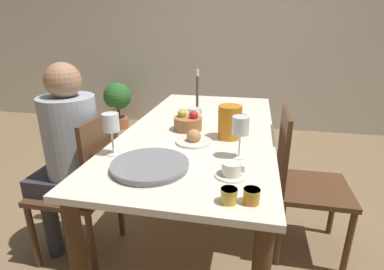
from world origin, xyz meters
name	(u,v)px	position (x,y,z in m)	size (l,w,h in m)	color
ground_plane	(200,229)	(0.00, 0.00, 0.00)	(20.00, 20.00, 0.00)	#7F6647
wall_back	(234,30)	(0.00, 2.41, 1.30)	(10.00, 0.06, 2.60)	silver
dining_table	(201,143)	(0.00, 0.00, 0.65)	(0.87, 1.80, 0.76)	silver
chair_person_side	(85,184)	(-0.62, -0.34, 0.48)	(0.42, 0.42, 0.90)	#51331E
chair_opposite	(301,180)	(0.62, -0.04, 0.48)	(0.42, 0.42, 0.90)	#51331E
person_seated	(68,148)	(-0.71, -0.33, 0.70)	(0.39, 0.41, 1.18)	#33333D
red_pitcher	(230,122)	(0.19, -0.14, 0.85)	(0.16, 0.13, 0.19)	orange
wine_glass_water	(240,127)	(0.26, -0.39, 0.91)	(0.08, 0.08, 0.20)	white
wine_glass_juice	(111,125)	(-0.35, -0.48, 0.91)	(0.08, 0.08, 0.21)	white
teacup_near_person	(231,170)	(0.24, -0.59, 0.78)	(0.14, 0.14, 0.06)	silver
teacup_across	(194,113)	(-0.09, 0.23, 0.78)	(0.14, 0.14, 0.06)	silver
serving_tray	(150,166)	(-0.12, -0.60, 0.77)	(0.35, 0.35, 0.03)	gray
bread_plate	(194,139)	(0.01, -0.25, 0.78)	(0.20, 0.20, 0.08)	silver
jam_jar_amber	(252,195)	(0.32, -0.78, 0.79)	(0.06, 0.06, 0.05)	#C67A1E
jam_jar_red	(229,195)	(0.24, -0.80, 0.79)	(0.06, 0.06, 0.05)	gold
fruit_bowl	(188,122)	(-0.07, -0.05, 0.80)	(0.17, 0.17, 0.12)	#9E6B3D
candlestick_tall	(197,95)	(-0.10, 0.38, 0.88)	(0.06, 0.06, 0.31)	#4C4238
potted_plant	(118,100)	(-1.51, 1.99, 0.40)	(0.37, 0.37, 0.64)	#A8603D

